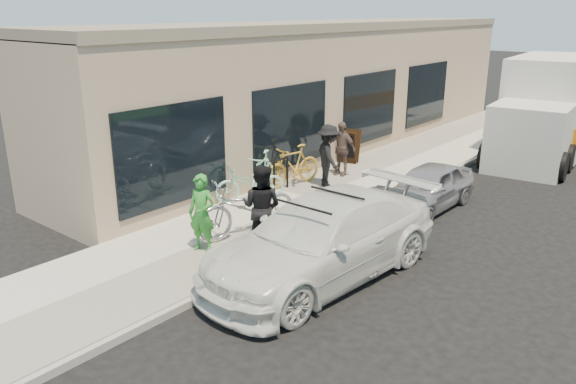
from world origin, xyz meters
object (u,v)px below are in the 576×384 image
Objects in this scene: tandem_bike at (248,207)px; cruiser_bike_b at (250,183)px; sedan_silver at (427,187)px; cruiser_bike_c at (293,166)px; moving_truck at (547,112)px; sedan_white at (322,239)px; bike_rack at (281,171)px; bystander_a at (328,156)px; sandwich_board at (348,146)px; woman_rider at (202,213)px; bystander_b at (341,149)px; cruiser_bike_a at (263,174)px; man_standing at (262,207)px.

tandem_bike is 2.13m from cruiser_bike_b.
cruiser_bike_c is (-3.38, -0.95, 0.15)m from sedan_silver.
cruiser_bike_c is at bearing 130.24° from tandem_bike.
tandem_bike is at bearing -107.62° from moving_truck.
cruiser_bike_c is at bearing 140.92° from sedan_white.
bystander_a reaches higher than bike_rack.
bike_rack is 3.38m from sandwich_board.
woman_rider is 0.92× the size of bystander_a.
bystander_b reaches higher than bike_rack.
tandem_bike is at bearing 134.98° from bystander_a.
tandem_bike is 1.50× the size of bystander_b.
bystander_b is (-0.94, 6.02, -0.01)m from woman_rider.
sedan_silver is 1.39× the size of tandem_bike.
cruiser_bike_a is (-0.08, -0.60, 0.04)m from bike_rack.
tandem_bike is at bearing 176.92° from sedan_white.
bystander_a is at bearing 80.75° from woman_rider.
sedan_white is 0.78× the size of moving_truck.
man_standing is at bearing -48.09° from cruiser_bike_c.
sedan_white is 4.38m from cruiser_bike_a.
sedan_white is 4.04m from cruiser_bike_b.
sedan_white is 3.08× the size of man_standing.
cruiser_bike_c is at bearing -106.54° from bystander_b.
sandwich_board is 0.59× the size of man_standing.
man_standing is at bearing -73.99° from bystander_b.
sandwich_board is 1.36m from bystander_b.
cruiser_bike_b is (-2.09, 1.90, -0.38)m from man_standing.
cruiser_bike_b is at bearing -77.86° from cruiser_bike_c.
bystander_b is (-1.71, 5.19, -0.08)m from man_standing.
sedan_silver is 1.73× the size of cruiser_bike_a.
bike_rack is 4.69m from sedan_white.
sedan_white is 2.98× the size of cruiser_bike_b.
cruiser_bike_b is at bearing -59.38° from man_standing.
woman_rider is 3.05m from cruiser_bike_b.
tandem_bike is 4.98m from bystander_b.
sedan_white is (3.56, -3.05, 0.06)m from bike_rack.
sedan_silver is 4.71m from man_standing.
bystander_a is at bearing 116.26° from tandem_bike.
cruiser_bike_b is at bearing 105.41° from bystander_a.
moving_truck reaches higher than bystander_b.
sandwich_board is 6.90m from moving_truck.
moving_truck is 3.81× the size of cruiser_bike_b.
bystander_a is (-2.80, 4.06, 0.25)m from sedan_white.
woman_rider is (-2.53, -12.78, -0.48)m from moving_truck.
bystander_a reaches higher than woman_rider.
cruiser_bike_b is (-1.32, 2.73, -0.30)m from woman_rider.
tandem_bike is 1.24× the size of cruiser_bike_a.
bike_rack is at bearing -102.28° from bystander_b.
sedan_silver is (-0.20, 4.53, -0.19)m from sedan_white.
cruiser_bike_c is at bearing -99.33° from sandwich_board.
man_standing is (2.09, -3.03, 0.33)m from bike_rack.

